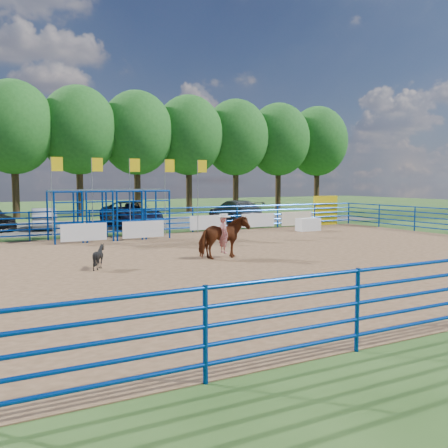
{
  "coord_description": "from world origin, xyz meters",
  "views": [
    {
      "loc": [
        -9.19,
        -16.51,
        3.04
      ],
      "look_at": [
        0.24,
        1.0,
        1.3
      ],
      "focal_mm": 40.0,
      "sensor_mm": 36.0,
      "label": 1
    }
  ],
  "objects": [
    {
      "name": "ground",
      "position": [
        0.0,
        0.0,
        0.0
      ],
      "size": [
        120.0,
        120.0,
        0.0
      ],
      "primitive_type": "plane",
      "color": "#3D6126",
      "rests_on": "ground"
    },
    {
      "name": "arena_dirt",
      "position": [
        0.0,
        0.0,
        0.01
      ],
      "size": [
        30.0,
        20.0,
        0.02
      ],
      "primitive_type": "cube",
      "color": "olive",
      "rests_on": "ground"
    },
    {
      "name": "gravel_strip",
      "position": [
        0.0,
        17.0,
        0.01
      ],
      "size": [
        40.0,
        10.0,
        0.01
      ],
      "primitive_type": "cube",
      "color": "slate",
      "rests_on": "ground"
    },
    {
      "name": "announcer_table",
      "position": [
        9.4,
        7.34,
        0.4
      ],
      "size": [
        1.44,
        0.68,
        0.77
      ],
      "primitive_type": "cube",
      "rotation": [
        0.0,
        0.0,
        0.0
      ],
      "color": "white",
      "rests_on": "arena_dirt"
    },
    {
      "name": "horse_and_rider",
      "position": [
        -0.12,
        0.36,
        0.93
      ],
      "size": [
        1.97,
        0.93,
        2.45
      ],
      "color": "#642D14",
      "rests_on": "arena_dirt"
    },
    {
      "name": "calf",
      "position": [
        -4.96,
        0.38,
        0.44
      ],
      "size": [
        0.92,
        0.86,
        0.84
      ],
      "primitive_type": "imported",
      "rotation": [
        0.0,
        0.0,
        1.84
      ],
      "color": "black",
      "rests_on": "arena_dirt"
    },
    {
      "name": "car_b",
      "position": [
        -4.4,
        16.18,
        0.67
      ],
      "size": [
        1.86,
        4.16,
        1.33
      ],
      "primitive_type": "imported",
      "rotation": [
        0.0,
        0.0,
        3.03
      ],
      "color": "gray",
      "rests_on": "gravel_strip"
    },
    {
      "name": "car_c",
      "position": [
        0.94,
        15.25,
        0.84
      ],
      "size": [
        2.92,
        6.02,
        1.65
      ],
      "primitive_type": "imported",
      "rotation": [
        0.0,
        0.0,
        0.03
      ],
      "color": "black",
      "rests_on": "gravel_strip"
    },
    {
      "name": "car_d",
      "position": [
        8.78,
        15.19,
        0.81
      ],
      "size": [
        2.55,
        5.65,
        1.6
      ],
      "primitive_type": "imported",
      "rotation": [
        0.0,
        0.0,
        3.09
      ],
      "color": "#5B5B5D",
      "rests_on": "gravel_strip"
    },
    {
      "name": "perimeter_fence",
      "position": [
        0.0,
        0.0,
        0.75
      ],
      "size": [
        30.1,
        20.1,
        1.5
      ],
      "color": "#073698",
      "rests_on": "ground"
    },
    {
      "name": "chute_assembly",
      "position": [
        -1.9,
        8.84,
        1.26
      ],
      "size": [
        19.32,
        2.41,
        4.2
      ],
      "color": "#073698",
      "rests_on": "ground"
    },
    {
      "name": "treeline",
      "position": [
        0.0,
        26.0,
        7.53
      ],
      "size": [
        56.4,
        6.4,
        11.24
      ],
      "color": "#3F2B19",
      "rests_on": "ground"
    }
  ]
}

